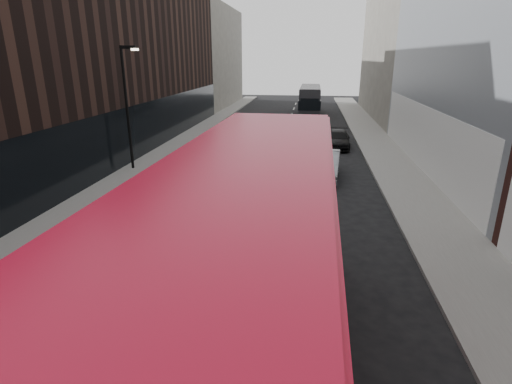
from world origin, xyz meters
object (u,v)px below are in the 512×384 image
at_px(street_lamp, 128,100).
at_px(car_c, 338,139).
at_px(red_bus, 242,294).
at_px(grey_bus, 310,100).
at_px(car_b, 325,165).
at_px(car_a, 306,175).

xyz_separation_m(street_lamp, car_c, (12.62, 8.23, -3.55)).
distance_m(red_bus, grey_bus, 42.94).
xyz_separation_m(red_bus, car_c, (3.13, 24.76, -2.14)).
distance_m(street_lamp, red_bus, 19.11).
bearing_deg(car_c, car_b, -95.59).
bearing_deg(grey_bus, car_a, -89.66).
height_order(street_lamp, car_a, street_lamp).
bearing_deg(street_lamp, car_a, -11.69).
relative_size(street_lamp, red_bus, 0.56).
height_order(street_lamp, car_b, street_lamp).
relative_size(grey_bus, car_a, 2.44).
bearing_deg(car_a, grey_bus, 90.33).
height_order(street_lamp, car_c, street_lamp).
distance_m(grey_bus, car_b, 26.43).
xyz_separation_m(red_bus, grey_bus, (0.82, 42.92, -1.00)).
bearing_deg(street_lamp, grey_bus, 68.66).
relative_size(red_bus, grey_bus, 1.21).
bearing_deg(car_a, street_lamp, 168.45).
xyz_separation_m(red_bus, car_b, (1.91, 16.53, -2.02)).
height_order(red_bus, car_c, red_bus).
xyz_separation_m(car_b, car_c, (1.22, 8.23, -0.12)).
height_order(red_bus, car_a, red_bus).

